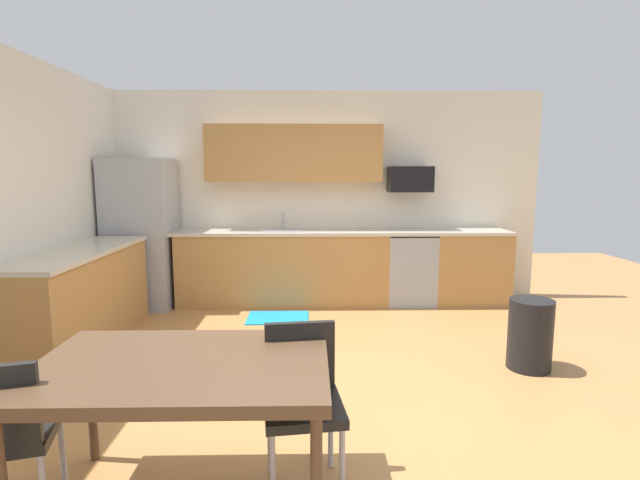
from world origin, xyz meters
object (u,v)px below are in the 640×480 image
Objects in this scene: microwave at (410,179)px; refrigerator at (142,234)px; dining_table at (183,373)px; chair_near_table at (302,392)px; chair_far_side at (2,430)px; trash_bin at (530,334)px; oven_range at (409,268)px.

refrigerator is at bearing -176.92° from microwave.
dining_table is 1.65× the size of chair_near_table.
chair_far_side is at bearing -165.57° from chair_near_table.
chair_far_side is (0.70, -3.79, -0.41)m from refrigerator.
trash_bin is at bearing 37.07° from chair_near_table.
chair_near_table is 1.42× the size of trash_bin.
refrigerator reaches higher than trash_bin.
oven_range is 4.15m from dining_table.
oven_range is 1.07× the size of chair_near_table.
chair_near_table and chair_far_side have the same top height.
oven_range is 2.17m from trash_bin.
refrigerator is at bearing 120.69° from chair_near_table.
microwave is 0.39× the size of dining_table.
refrigerator is 3.87m from chair_far_side.
microwave reaches higher than chair_far_side.
refrigerator is 1.30× the size of dining_table.
oven_range is 0.65× the size of dining_table.
chair_far_side is (-0.77, -0.17, -0.19)m from dining_table.
oven_range is 1.13m from microwave.
refrigerator reaches higher than dining_table.
chair_far_side is 1.42× the size of trash_bin.
refrigerator reaches higher than chair_far_side.
refrigerator is 3.91m from dining_table.
chair_far_side is at bearing -79.48° from refrigerator.
trash_bin is at bearing 33.11° from dining_table.
dining_table is 0.63m from chair_near_table.
oven_range is at bearing -90.00° from microwave.
chair_far_side is (-2.65, -3.87, 0.05)m from oven_range.
refrigerator is 4.02m from chair_near_table.
oven_range reaches higher than chair_far_side.
microwave is 0.64× the size of chair_near_table.
oven_range reaches higher than trash_bin.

